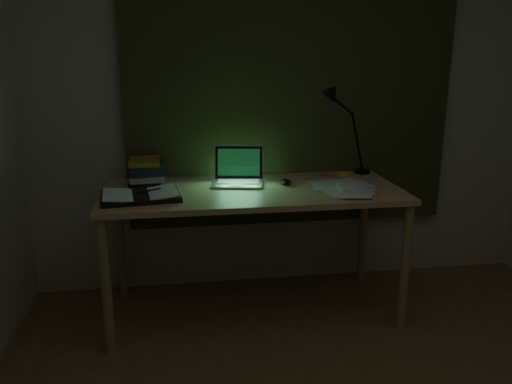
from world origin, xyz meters
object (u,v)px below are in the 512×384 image
open_textbook (141,195)px  desk_lamp (364,133)px  desk (253,252)px  laptop (238,167)px  loose_papers (342,188)px  book_stack (146,171)px

open_textbook → desk_lamp: (1.45, 0.43, 0.26)m
desk → laptop: (-0.08, 0.10, 0.52)m
laptop → loose_papers: (0.60, -0.20, -0.10)m
laptop → open_textbook: laptop is taller
loose_papers → desk_lamp: size_ratio=0.60×
book_stack → loose_papers: size_ratio=0.75×
book_stack → loose_papers: 1.21m
laptop → open_textbook: 0.62m
desk → laptop: bearing=128.0°
desk → open_textbook: open_textbook is taller
book_stack → loose_papers: book_stack is taller
laptop → loose_papers: 0.64m
open_textbook → book_stack: (0.01, 0.34, 0.06)m
open_textbook → book_stack: size_ratio=1.72×
laptop → desk: bearing=-41.8°
desk → open_textbook: (-0.65, -0.12, 0.42)m
desk → laptop: laptop is taller
desk_lamp → desk: bearing=-160.6°
loose_papers → desk_lamp: 0.56m
book_stack → desk: bearing=-19.4°
desk_lamp → book_stack: bearing=-178.4°
open_textbook → book_stack: book_stack is taller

